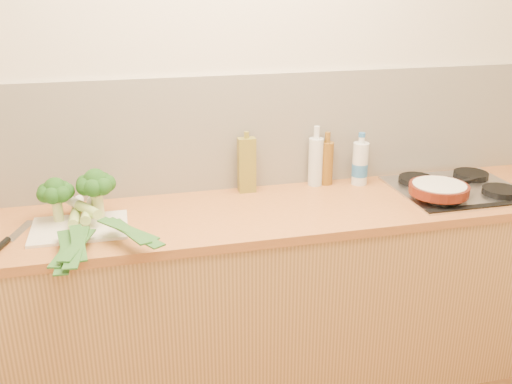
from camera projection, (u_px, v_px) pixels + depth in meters
room_shell at (234, 133)px, 2.65m from camera, size 3.50×3.50×3.50m
counter at (249, 300)px, 2.64m from camera, size 3.20×0.62×0.90m
gas_hob at (458, 188)px, 2.70m from camera, size 0.58×0.50×0.04m
chopping_board at (80, 228)px, 2.29m from camera, size 0.38×0.28×0.01m
broccoli_left at (55, 192)px, 2.30m from camera, size 0.15×0.15×0.19m
broccoli_right at (96, 185)px, 2.33m from camera, size 0.16×0.16×0.21m
leek_front at (73, 224)px, 2.26m from camera, size 0.11×0.70×0.04m
leek_mid at (85, 223)px, 2.22m from camera, size 0.12×0.63×0.04m
leek_back at (98, 215)px, 2.25m from camera, size 0.39×0.60×0.04m
chefs_knife at (5, 243)px, 2.15m from camera, size 0.14×0.33×0.02m
skillet at (439, 189)px, 2.55m from camera, size 0.38×0.26×0.05m
oil_tin at (247, 165)px, 2.65m from camera, size 0.08×0.05×0.29m
glass_bottle at (316, 161)px, 2.74m from camera, size 0.07×0.07×0.29m
amber_bottle at (327, 162)px, 2.76m from camera, size 0.06×0.06×0.26m
water_bottle at (360, 165)px, 2.76m from camera, size 0.08×0.08×0.24m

